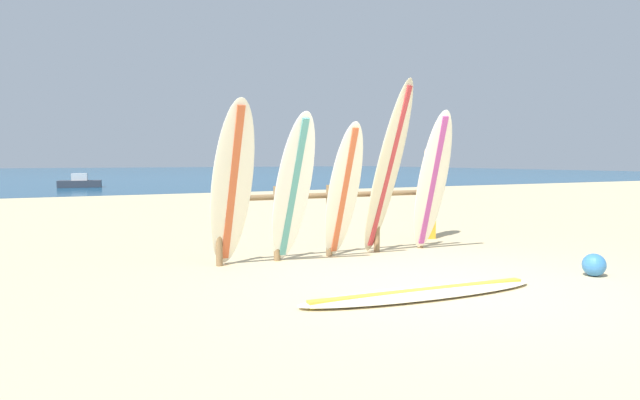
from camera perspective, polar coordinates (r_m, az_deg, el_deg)
ground_plane at (r=6.23m, az=13.83°, el=-8.92°), size 120.00×120.00×0.00m
ocean_water at (r=62.74m, az=-23.06°, el=2.65°), size 120.00×80.00×0.01m
surfboard_rack at (r=7.86m, az=0.98°, el=-1.28°), size 3.39×0.09×1.04m
surfboard_leaning_far_left at (r=6.97m, az=-9.28°, el=1.56°), size 0.55×0.89×2.17m
surfboard_leaning_left at (r=7.11m, az=-2.90°, el=1.06°), size 0.53×1.03×2.02m
surfboard_leaning_center_left at (r=7.53m, az=2.48°, el=0.89°), size 0.51×0.84×1.93m
surfboard_leaning_center at (r=7.95m, az=7.18°, el=3.30°), size 0.65×0.98×2.55m
surfboard_leaning_center_right at (r=8.32m, az=11.76°, el=1.83°), size 0.63×0.94×2.13m
surfboard_lying_on_sand at (r=5.76m, az=10.74°, el=-9.59°), size 2.79×0.73×0.08m
beachgoer_standing at (r=9.83m, az=11.54°, el=1.27°), size 0.22×0.29×1.65m
small_boat_offshore at (r=30.03m, az=-24.03°, el=1.71°), size 2.14×1.19×0.71m
beach_ball at (r=7.36m, az=26.96°, el=-6.13°), size 0.28×0.28×0.28m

